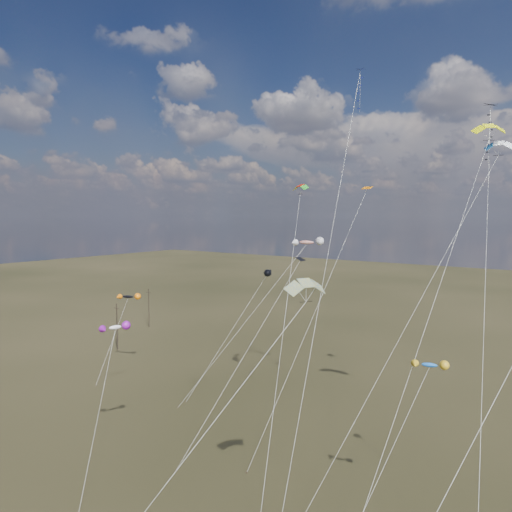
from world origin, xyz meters
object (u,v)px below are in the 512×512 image
Objects in this scene: utility_pole_near at (117,326)px; novelty_black_orange at (128,297)px; diamond_black_high at (489,152)px; parafoil_yellow at (489,128)px; utility_pole_far at (149,307)px.

novelty_black_orange is at bearing -29.38° from utility_pole_near.
parafoil_yellow is at bearing -82.25° from diamond_black_high.
diamond_black_high reaches higher than parafoil_yellow.
parafoil_yellow is (0.50, -3.70, 1.63)m from diamond_black_high.
parafoil_yellow is 50.29m from novelty_black_orange.
utility_pole_far is at bearing 167.50° from diamond_black_high.
utility_pole_far is 0.26× the size of parafoil_yellow.
utility_pole_far is 70.58m from diamond_black_high.
parafoil_yellow is (57.01, -4.00, 26.45)m from utility_pole_near.
diamond_black_high is at bearing 7.08° from novelty_black_orange.
diamond_black_high is at bearing -0.30° from utility_pole_near.
utility_pole_near is 0.26× the size of parafoil_yellow.
diamond_black_high reaches higher than utility_pole_near.
diamond_black_high reaches higher than utility_pole_far.
utility_pole_near is at bearing 179.70° from diamond_black_high.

